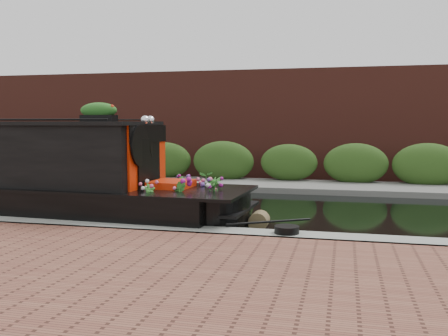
# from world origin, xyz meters

# --- Properties ---
(ground) EXTENTS (80.00, 80.00, 0.00)m
(ground) POSITION_xyz_m (0.00, 0.00, 0.00)
(ground) COLOR black
(ground) RESTS_ON ground
(near_bank_coping) EXTENTS (40.00, 0.60, 0.50)m
(near_bank_coping) POSITION_xyz_m (0.00, -3.30, 0.00)
(near_bank_coping) COLOR gray
(near_bank_coping) RESTS_ON ground
(far_bank_path) EXTENTS (40.00, 2.40, 0.34)m
(far_bank_path) POSITION_xyz_m (0.00, 4.20, 0.00)
(far_bank_path) COLOR slate
(far_bank_path) RESTS_ON ground
(far_hedge) EXTENTS (40.00, 1.10, 2.80)m
(far_hedge) POSITION_xyz_m (0.00, 5.10, 0.00)
(far_hedge) COLOR #2C4D19
(far_hedge) RESTS_ON ground
(far_brick_wall) EXTENTS (40.00, 1.00, 8.00)m
(far_brick_wall) POSITION_xyz_m (0.00, 7.20, 0.00)
(far_brick_wall) COLOR #5C271F
(far_brick_wall) RESTS_ON ground
(rope_fender) EXTENTS (0.36, 0.41, 0.36)m
(rope_fender) POSITION_xyz_m (2.42, -2.00, 0.18)
(rope_fender) COLOR brown
(rope_fender) RESTS_ON ground
(coiled_mooring_rope) EXTENTS (0.41, 0.41, 0.12)m
(coiled_mooring_rope) POSITION_xyz_m (3.10, -3.26, 0.31)
(coiled_mooring_rope) COLOR black
(coiled_mooring_rope) RESTS_ON near_bank_coping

